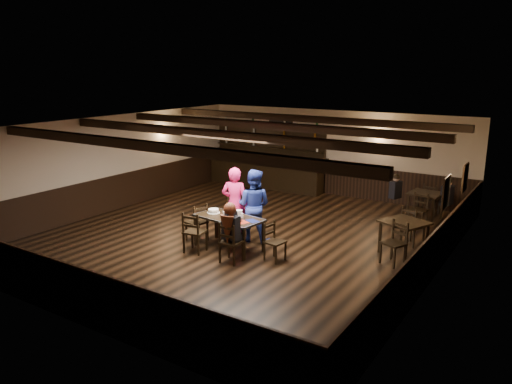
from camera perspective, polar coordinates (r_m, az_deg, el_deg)
The scene contains 25 objects.
ground at distance 12.21m, azimuth -1.29°, elevation -5.06°, with size 10.00×10.00×0.00m, color black.
room_shell at distance 11.78m, azimuth -1.19°, elevation 3.03°, with size 9.02×10.02×2.71m.
dining_table at distance 11.20m, azimuth -3.11°, elevation -3.24°, with size 1.66×0.98×0.75m.
chair_near_left at distance 11.05m, azimuth -7.22°, elevation -4.27°, with size 0.49×0.47×0.94m.
chair_near_right at distance 10.42m, azimuth -3.10°, elevation -5.48°, with size 0.43×0.41×0.89m.
chair_end_left at distance 11.76m, azimuth -6.58°, elevation -3.17°, with size 0.50×0.51×0.91m.
chair_end_right at distance 10.62m, azimuth 1.89°, elevation -5.29°, with size 0.42×0.43×0.82m.
chair_far_pushed at distance 12.83m, azimuth -2.53°, elevation -1.85°, with size 0.51×0.50×0.83m.
woman_pink at distance 11.78m, azimuth -2.43°, elevation -1.34°, with size 0.64×0.42×1.75m, color #E71543.
man_blue at distance 11.67m, azimuth -0.29°, elevation -1.54°, with size 0.84×0.65×1.72m, color navy.
seated_person at distance 10.36m, azimuth -2.95°, elevation -3.64°, with size 0.36×0.54×0.87m.
cake at distance 11.49m, azimuth -4.88°, elevation -2.20°, with size 0.30×0.30×0.09m.
plate_stack_a at distance 11.11m, azimuth -3.40°, elevation -2.58°, with size 0.15×0.15×0.14m, color white.
plate_stack_b at distance 11.07m, azimuth -1.95°, elevation -2.52°, with size 0.15×0.15×0.18m, color white.
tea_light at distance 11.18m, azimuth -2.41°, elevation -2.72°, with size 0.06×0.06×0.06m.
salt_shaker at distance 10.90m, azimuth -1.95°, elevation -3.02°, with size 0.04×0.04×0.09m, color silver.
pepper_shaker at distance 10.79m, azimuth -1.69°, elevation -3.17°, with size 0.04×0.04×0.10m, color #A5A8AD.
drink_glass at distance 11.04m, azimuth -1.62°, elevation -2.75°, with size 0.07×0.07×0.11m, color silver.
menu_red at distance 10.80m, azimuth -1.58°, elevation -3.42°, with size 0.29×0.20×0.00m, color maroon.
menu_blue at distance 10.87m, azimuth -0.42°, elevation -3.31°, with size 0.29×0.21×0.00m, color #0E1548.
bar_counter at distance 17.07m, azimuth 1.18°, elevation 3.01°, with size 4.39×0.70×2.20m.
back_table_a at distance 11.34m, azimuth 16.61°, elevation -3.71°, with size 1.12×1.12×0.75m.
back_table_b at distance 14.06m, azimuth 18.82°, elevation -0.49°, with size 0.90×0.90×0.75m.
bg_patron_left at distance 14.32m, azimuth 15.68°, elevation 0.65°, with size 0.30×0.38×0.69m.
bg_patron_right at distance 14.04m, azimuth 21.05°, elevation 0.10°, with size 0.29×0.40×0.75m.
Camera 1 is at (6.49, -9.53, 4.01)m, focal length 35.00 mm.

